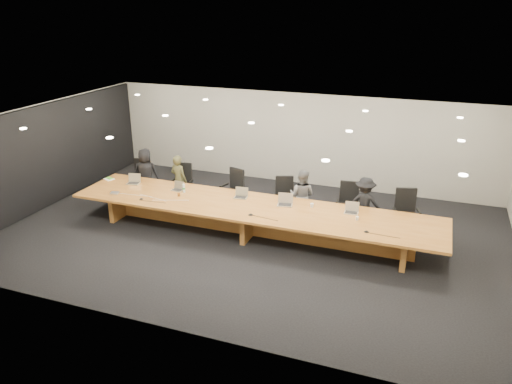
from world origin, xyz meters
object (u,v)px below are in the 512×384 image
at_px(person_c, 302,196).
at_px(laptop_a, 133,179).
at_px(laptop_d, 285,200).
at_px(water_bottle, 184,188).
at_px(amber_mug, 179,194).
at_px(mic_right, 367,231).
at_px(conference_table, 252,215).
at_px(chair_mid_right, 284,198).
at_px(person_d, 365,204).
at_px(person_b, 179,180).
at_px(av_box, 115,193).
at_px(laptop_c, 241,193).
at_px(laptop_e, 351,208).
at_px(person_a, 146,174).
at_px(mic_center, 251,214).
at_px(paper_cup_far, 357,218).
at_px(chair_far_right, 407,214).
at_px(laptop_b, 177,186).
at_px(chair_right, 348,204).
at_px(mic_left, 141,199).
at_px(chair_far_left, 139,178).
at_px(chair_mid_left, 232,190).
at_px(paper_cup_near, 312,205).
at_px(chair_left, 182,183).

bearing_deg(person_c, laptop_a, 16.55).
height_order(laptop_d, water_bottle, laptop_d).
bearing_deg(amber_mug, water_bottle, 90.35).
distance_m(laptop_d, mic_right, 2.22).
distance_m(conference_table, chair_mid_right, 1.29).
bearing_deg(person_d, person_c, -3.02).
distance_m(person_b, laptop_a, 1.24).
bearing_deg(person_c, av_box, 25.66).
height_order(conference_table, laptop_c, laptop_c).
bearing_deg(chair_mid_right, laptop_d, -91.48).
relative_size(laptop_c, laptop_e, 1.00).
height_order(person_a, av_box, person_a).
height_order(laptop_a, mic_center, laptop_a).
xyz_separation_m(paper_cup_far, mic_center, (-2.33, -0.56, -0.03)).
xyz_separation_m(chair_far_right, amber_mug, (-5.44, -1.22, 0.20)).
bearing_deg(person_b, person_c, -166.49).
bearing_deg(person_c, person_a, 5.56).
bearing_deg(laptop_b, laptop_e, 8.71).
distance_m(chair_mid_right, chair_right, 1.63).
xyz_separation_m(laptop_e, mic_left, (-5.02, -0.93, -0.11)).
relative_size(person_c, person_d, 1.01).
relative_size(chair_far_left, laptop_a, 3.22).
xyz_separation_m(chair_mid_left, paper_cup_near, (2.42, -0.83, 0.22)).
xyz_separation_m(chair_mid_right, person_c, (0.46, 0.02, 0.13)).
bearing_deg(laptop_a, person_c, -0.68).
height_order(chair_far_left, laptop_d, chair_far_left).
bearing_deg(laptop_c, chair_far_left, 158.48).
relative_size(laptop_a, mic_right, 3.04).
bearing_deg(laptop_b, av_box, -144.47).
height_order(paper_cup_near, mic_left, paper_cup_near).
bearing_deg(chair_far_left, mic_center, -25.89).
bearing_deg(av_box, mic_center, -15.74).
relative_size(chair_mid_left, laptop_e, 3.60).
xyz_separation_m(chair_mid_left, person_d, (3.54, 0.00, 0.10)).
height_order(chair_far_right, av_box, chair_far_right).
relative_size(chair_far_right, av_box, 5.77).
distance_m(laptop_e, paper_cup_near, 0.94).
relative_size(chair_left, laptop_b, 3.87).
bearing_deg(person_c, person_d, -173.48).
relative_size(chair_right, mic_left, 11.01).
xyz_separation_m(person_a, person_b, (1.10, -0.08, -0.03)).
distance_m(laptop_b, amber_mug, 0.41).
xyz_separation_m(chair_far_right, laptop_e, (-1.19, -0.80, 0.28)).
distance_m(amber_mug, mic_left, 0.92).
bearing_deg(laptop_e, mic_left, -172.44).
relative_size(person_c, laptop_d, 3.84).
height_order(water_bottle, paper_cup_far, water_bottle).
distance_m(laptop_e, mic_center, 2.32).
height_order(chair_mid_right, mic_right, chair_mid_right).
distance_m(laptop_e, paper_cup_far, 0.40).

